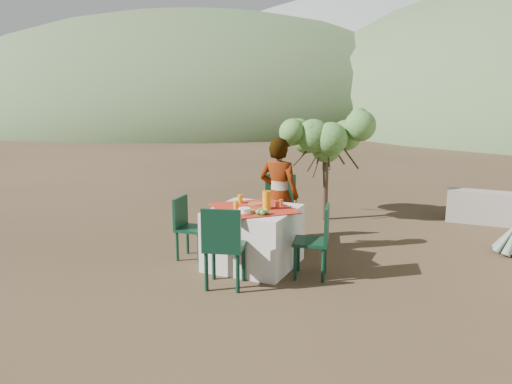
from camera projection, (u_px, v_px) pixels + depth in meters
ground at (243, 261)px, 6.58m from camera, size 160.00×160.00×0.00m
table at (253, 237)px, 6.35m from camera, size 1.30×1.30×0.76m
chair_far at (280, 205)px, 7.38m from camera, size 0.57×0.57×0.99m
chair_near at (223, 244)px, 5.57m from camera, size 0.54×0.54×0.95m
chair_left at (188, 225)px, 6.63m from camera, size 0.42×0.42×0.83m
chair_right at (317, 238)px, 5.94m from camera, size 0.49×0.49×0.88m
person at (279, 195)px, 6.84m from camera, size 0.62×0.44×1.60m
shrub_tree at (330, 143)px, 8.48m from camera, size 1.43×1.40×1.68m
hill_near_left at (203, 118)px, 40.61m from camera, size 40.00×40.00×16.00m
hill_far_center at (414, 111)px, 54.69m from camera, size 60.00×60.00×24.00m
plate_far at (256, 204)px, 6.48m from camera, size 0.21×0.21×0.01m
plate_near at (245, 211)px, 6.09m from camera, size 0.26×0.26×0.01m
glass_far at (240, 199)px, 6.54m from camera, size 0.07×0.07×0.11m
glass_near at (236, 205)px, 6.21m from camera, size 0.06×0.06×0.10m
juice_pitcher at (267, 200)px, 6.19m from camera, size 0.10×0.10×0.23m
bowl_plate at (245, 213)px, 5.99m from camera, size 0.21×0.21×0.01m
white_bowl at (245, 210)px, 5.99m from camera, size 0.15×0.15×0.05m
jar_left at (278, 205)px, 6.26m from camera, size 0.05×0.05×0.09m
jar_right at (281, 203)px, 6.37m from camera, size 0.05×0.05×0.08m
napkin_holder at (268, 205)px, 6.26m from camera, size 0.07×0.05×0.08m
fruit_cluster at (262, 212)px, 5.93m from camera, size 0.14×0.13×0.07m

